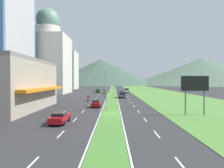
% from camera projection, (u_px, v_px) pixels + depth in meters
% --- Properties ---
extents(ground_plane, '(600.00, 600.00, 0.00)m').
position_uv_depth(ground_plane, '(111.00, 114.00, 33.06)').
color(ground_plane, '#2D2D30').
extents(grass_median, '(3.20, 240.00, 0.06)m').
position_uv_depth(grass_median, '(113.00, 92.00, 93.05)').
color(grass_median, '#477F33').
rests_on(grass_median, ground_plane).
extents(grass_verge_right, '(24.00, 240.00, 0.06)m').
position_uv_depth(grass_verge_right, '(155.00, 92.00, 92.88)').
color(grass_verge_right, '#518438').
rests_on(grass_verge_right, ground_plane).
extents(lane_dash_left_0, '(0.16, 2.80, 0.01)m').
position_uv_depth(lane_dash_left_0, '(31.00, 165.00, 13.11)').
color(lane_dash_left_0, silver).
rests_on(lane_dash_left_0, ground_plane).
extents(lane_dash_left_1, '(0.16, 2.80, 0.01)m').
position_uv_depth(lane_dash_left_1, '(61.00, 134.00, 20.62)').
color(lane_dash_left_1, silver).
rests_on(lane_dash_left_1, ground_plane).
extents(lane_dash_left_2, '(0.16, 2.80, 0.01)m').
position_uv_depth(lane_dash_left_2, '(75.00, 120.00, 28.13)').
color(lane_dash_left_2, silver).
rests_on(lane_dash_left_2, ground_plane).
extents(lane_dash_left_3, '(0.16, 2.80, 0.01)m').
position_uv_depth(lane_dash_left_3, '(83.00, 111.00, 35.64)').
color(lane_dash_left_3, silver).
rests_on(lane_dash_left_3, ground_plane).
extents(lane_dash_left_4, '(0.16, 2.80, 0.01)m').
position_uv_depth(lane_dash_left_4, '(88.00, 106.00, 43.14)').
color(lane_dash_left_4, silver).
rests_on(lane_dash_left_4, ground_plane).
extents(lane_dash_left_5, '(0.16, 2.80, 0.01)m').
position_uv_depth(lane_dash_left_5, '(92.00, 102.00, 50.65)').
color(lane_dash_left_5, silver).
rests_on(lane_dash_left_5, ground_plane).
extents(lane_dash_left_6, '(0.16, 2.80, 0.01)m').
position_uv_depth(lane_dash_left_6, '(95.00, 99.00, 58.16)').
color(lane_dash_left_6, silver).
rests_on(lane_dash_left_6, ground_plane).
extents(lane_dash_left_7, '(0.16, 2.80, 0.01)m').
position_uv_depth(lane_dash_left_7, '(97.00, 97.00, 65.67)').
color(lane_dash_left_7, silver).
rests_on(lane_dash_left_7, ground_plane).
extents(lane_dash_left_8, '(0.16, 2.80, 0.01)m').
position_uv_depth(lane_dash_left_8, '(99.00, 96.00, 73.18)').
color(lane_dash_left_8, silver).
rests_on(lane_dash_left_8, ground_plane).
extents(lane_dash_left_9, '(0.16, 2.80, 0.01)m').
position_uv_depth(lane_dash_left_9, '(100.00, 94.00, 80.69)').
color(lane_dash_left_9, silver).
rests_on(lane_dash_left_9, ground_plane).
extents(lane_dash_left_10, '(0.16, 2.80, 0.01)m').
position_uv_depth(lane_dash_left_10, '(101.00, 93.00, 88.20)').
color(lane_dash_left_10, silver).
rests_on(lane_dash_left_10, ground_plane).
extents(lane_dash_left_11, '(0.16, 2.80, 0.01)m').
position_uv_depth(lane_dash_left_11, '(102.00, 92.00, 95.71)').
color(lane_dash_left_11, silver).
rests_on(lane_dash_left_11, ground_plane).
extents(lane_dash_left_12, '(0.16, 2.80, 0.01)m').
position_uv_depth(lane_dash_left_12, '(103.00, 91.00, 103.22)').
color(lane_dash_left_12, silver).
rests_on(lane_dash_left_12, ground_plane).
extents(lane_dash_right_0, '(0.16, 2.80, 0.01)m').
position_uv_depth(lane_dash_right_0, '(182.00, 165.00, 13.02)').
color(lane_dash_right_0, silver).
rests_on(lane_dash_right_0, ground_plane).
extents(lane_dash_right_1, '(0.16, 2.80, 0.01)m').
position_uv_depth(lane_dash_right_1, '(157.00, 134.00, 20.53)').
color(lane_dash_right_1, silver).
rests_on(lane_dash_right_1, ground_plane).
extents(lane_dash_right_2, '(0.16, 2.80, 0.01)m').
position_uv_depth(lane_dash_right_2, '(145.00, 120.00, 28.04)').
color(lane_dash_right_2, silver).
rests_on(lane_dash_right_2, ground_plane).
extents(lane_dash_right_3, '(0.16, 2.80, 0.01)m').
position_uv_depth(lane_dash_right_3, '(139.00, 112.00, 35.55)').
color(lane_dash_right_3, silver).
rests_on(lane_dash_right_3, ground_plane).
extents(lane_dash_right_4, '(0.16, 2.80, 0.01)m').
position_uv_depth(lane_dash_right_4, '(134.00, 106.00, 43.06)').
color(lane_dash_right_4, silver).
rests_on(lane_dash_right_4, ground_plane).
extents(lane_dash_right_5, '(0.16, 2.80, 0.01)m').
position_uv_depth(lane_dash_right_5, '(131.00, 102.00, 50.57)').
color(lane_dash_right_5, silver).
rests_on(lane_dash_right_5, ground_plane).
extents(lane_dash_right_6, '(0.16, 2.80, 0.01)m').
position_uv_depth(lane_dash_right_6, '(129.00, 99.00, 58.08)').
color(lane_dash_right_6, silver).
rests_on(lane_dash_right_6, ground_plane).
extents(lane_dash_right_7, '(0.16, 2.80, 0.01)m').
position_uv_depth(lane_dash_right_7, '(127.00, 97.00, 65.59)').
color(lane_dash_right_7, silver).
rests_on(lane_dash_right_7, ground_plane).
extents(lane_dash_right_8, '(0.16, 2.80, 0.01)m').
position_uv_depth(lane_dash_right_8, '(126.00, 96.00, 73.10)').
color(lane_dash_right_8, silver).
rests_on(lane_dash_right_8, ground_plane).
extents(lane_dash_right_9, '(0.16, 2.80, 0.01)m').
position_uv_depth(lane_dash_right_9, '(125.00, 94.00, 80.61)').
color(lane_dash_right_9, silver).
rests_on(lane_dash_right_9, ground_plane).
extents(lane_dash_right_10, '(0.16, 2.80, 0.01)m').
position_uv_depth(lane_dash_right_10, '(124.00, 93.00, 88.12)').
color(lane_dash_right_10, silver).
rests_on(lane_dash_right_10, ground_plane).
extents(lane_dash_right_11, '(0.16, 2.80, 0.01)m').
position_uv_depth(lane_dash_right_11, '(123.00, 92.00, 95.63)').
color(lane_dash_right_11, silver).
rests_on(lane_dash_right_11, ground_plane).
extents(lane_dash_right_12, '(0.16, 2.80, 0.01)m').
position_uv_depth(lane_dash_right_12, '(122.00, 91.00, 103.14)').
color(lane_dash_right_12, silver).
rests_on(lane_dash_right_12, ground_plane).
extents(edge_line_median_left, '(0.16, 240.00, 0.01)m').
position_uv_depth(edge_line_median_left, '(109.00, 92.00, 93.06)').
color(edge_line_median_left, silver).
rests_on(edge_line_median_left, ground_plane).
extents(edge_line_median_right, '(0.16, 240.00, 0.01)m').
position_uv_depth(edge_line_median_right, '(116.00, 92.00, 93.04)').
color(edge_line_median_right, silver).
rests_on(edge_line_median_right, ground_plane).
extents(domed_building, '(17.74, 17.74, 37.72)m').
position_uv_depth(domed_building, '(48.00, 58.00, 86.46)').
color(domed_building, beige).
rests_on(domed_building, ground_plane).
extents(midrise_colored, '(16.55, 16.55, 24.63)m').
position_uv_depth(midrise_colored, '(64.00, 70.00, 127.45)').
color(midrise_colored, beige).
rests_on(midrise_colored, ground_plane).
extents(hill_far_left, '(207.49, 207.49, 30.25)m').
position_uv_depth(hill_far_left, '(74.00, 75.00, 327.28)').
color(hill_far_left, '#47664C').
rests_on(hill_far_left, ground_plane).
extents(hill_far_center, '(145.52, 145.52, 34.29)m').
position_uv_depth(hill_far_center, '(101.00, 72.00, 261.66)').
color(hill_far_center, '#3D5647').
rests_on(hill_far_center, ground_plane).
extents(hill_far_right, '(192.36, 192.36, 35.52)m').
position_uv_depth(hill_far_right, '(202.00, 72.00, 262.39)').
color(hill_far_right, '#516B56').
rests_on(hill_far_right, ground_plane).
extents(street_lamp_near, '(3.03, 0.28, 8.30)m').
position_uv_depth(street_lamp_near, '(108.00, 85.00, 35.47)').
color(street_lamp_near, '#99999E').
rests_on(street_lamp_near, ground_plane).
extents(street_lamp_mid, '(3.37, 0.49, 10.35)m').
position_uv_depth(street_lamp_mid, '(113.00, 80.00, 65.89)').
color(street_lamp_mid, '#99999E').
rests_on(street_lamp_mid, ground_plane).
extents(billboard_roadside, '(4.54, 0.28, 6.48)m').
position_uv_depth(billboard_roadside, '(195.00, 86.00, 31.48)').
color(billboard_roadside, '#4C4C51').
rests_on(billboard_roadside, ground_plane).
extents(car_0, '(1.98, 4.70, 1.48)m').
position_uv_depth(car_0, '(60.00, 117.00, 25.85)').
color(car_0, maroon).
rests_on(car_0, ground_plane).
extents(car_1, '(1.88, 4.49, 1.53)m').
position_uv_depth(car_1, '(96.00, 103.00, 41.73)').
color(car_1, maroon).
rests_on(car_1, ground_plane).
extents(car_2, '(1.87, 4.28, 1.48)m').
position_uv_depth(car_2, '(104.00, 92.00, 85.76)').
color(car_2, yellow).
rests_on(car_2, ground_plane).
extents(car_3, '(1.88, 4.17, 1.63)m').
position_uv_depth(car_3, '(98.00, 91.00, 90.48)').
color(car_3, '#0C5128').
rests_on(car_3, ground_plane).
extents(car_4, '(2.00, 4.03, 1.45)m').
position_uv_depth(car_4, '(121.00, 92.00, 81.24)').
color(car_4, slate).
rests_on(car_4, ground_plane).
extents(pickup_truck_0, '(2.18, 5.40, 2.00)m').
position_uv_depth(pickup_truck_0, '(122.00, 95.00, 63.56)').
color(pickup_truck_0, '#515459').
rests_on(pickup_truck_0, ground_plane).
extents(pickup_truck_1, '(2.18, 5.40, 2.00)m').
position_uv_depth(pickup_truck_1, '(126.00, 90.00, 92.54)').
color(pickup_truck_1, silver).
rests_on(pickup_truck_1, ground_plane).
extents(motorcycle_rider, '(0.36, 2.00, 1.80)m').
position_uv_depth(motorcycle_rider, '(88.00, 99.00, 52.84)').
color(motorcycle_rider, black).
rests_on(motorcycle_rider, ground_plane).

